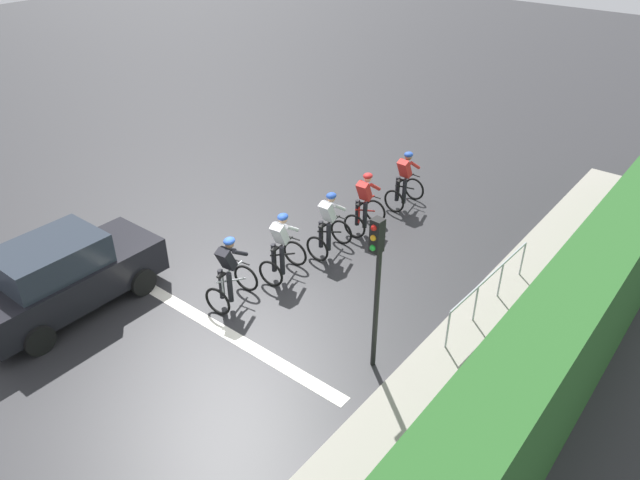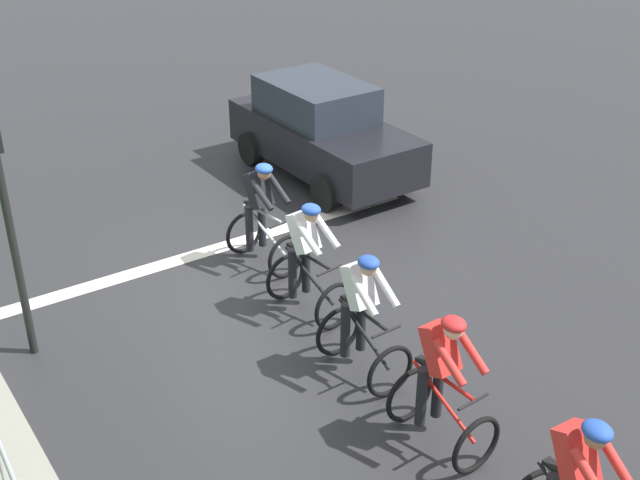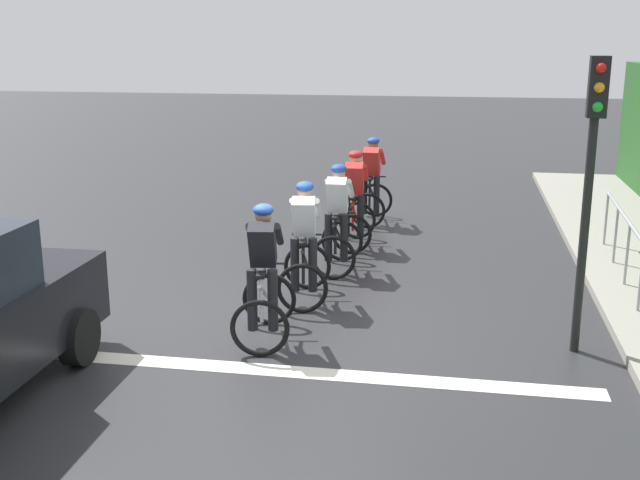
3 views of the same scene
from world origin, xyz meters
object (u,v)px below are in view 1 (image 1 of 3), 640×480
at_px(cyclist_trailing, 230,274).
at_px(cyclist_lead, 405,181).
at_px(car_black, 64,275).
at_px(cyclist_second, 365,204).
at_px(cyclist_mid, 329,225).
at_px(cyclist_fourth, 282,248).
at_px(traffic_light_near_crossing, 376,273).
at_px(pedestrian_railing_kerbside, 490,283).

bearing_deg(cyclist_trailing, cyclist_lead, 84.95).
xyz_separation_m(cyclist_trailing, car_black, (-2.68, -2.36, 0.08)).
relative_size(cyclist_second, cyclist_mid, 1.00).
xyz_separation_m(cyclist_fourth, traffic_light_near_crossing, (3.41, -1.22, 1.43)).
bearing_deg(cyclist_second, cyclist_fourth, -95.31).
distance_m(cyclist_trailing, traffic_light_near_crossing, 3.89).
height_order(cyclist_fourth, pedestrian_railing_kerbside, cyclist_fourth).
xyz_separation_m(car_black, traffic_light_near_crossing, (6.28, 2.64, 1.35)).
xyz_separation_m(cyclist_lead, cyclist_trailing, (-0.56, -6.36, 0.00)).
bearing_deg(cyclist_fourth, traffic_light_near_crossing, -19.73).
height_order(cyclist_lead, cyclist_mid, same).
height_order(cyclist_lead, traffic_light_near_crossing, traffic_light_near_crossing).
bearing_deg(pedestrian_railing_kerbside, cyclist_second, 163.20).
height_order(cyclist_second, cyclist_fourth, same).
distance_m(cyclist_lead, cyclist_mid, 3.34).
xyz_separation_m(cyclist_mid, traffic_light_near_crossing, (3.20, -2.74, 1.43)).
bearing_deg(cyclist_mid, cyclist_lead, 87.38).
distance_m(cyclist_fourth, car_black, 4.81).
bearing_deg(pedestrian_railing_kerbside, cyclist_fourth, -158.42).
bearing_deg(traffic_light_near_crossing, cyclist_lead, 116.59).
distance_m(cyclist_mid, car_black, 6.20).
relative_size(cyclist_fourth, cyclist_trailing, 1.00).
distance_m(cyclist_mid, cyclist_trailing, 3.05).
height_order(cyclist_lead, pedestrian_railing_kerbside, cyclist_lead).
height_order(cyclist_fourth, traffic_light_near_crossing, traffic_light_near_crossing).
xyz_separation_m(cyclist_mid, cyclist_trailing, (-0.41, -3.02, 0.00)).
height_order(cyclist_second, cyclist_trailing, same).
xyz_separation_m(cyclist_fourth, car_black, (-2.87, -3.86, 0.08)).
height_order(cyclist_trailing, traffic_light_near_crossing, traffic_light_near_crossing).
bearing_deg(car_black, pedestrian_railing_kerbside, 37.57).
height_order(traffic_light_near_crossing, pedestrian_railing_kerbside, traffic_light_near_crossing).
bearing_deg(cyclist_second, cyclist_mid, -92.34).
distance_m(cyclist_lead, cyclist_trailing, 6.38).
distance_m(car_black, traffic_light_near_crossing, 6.95).
bearing_deg(pedestrian_railing_kerbside, cyclist_lead, 142.56).
xyz_separation_m(cyclist_second, cyclist_fourth, (-0.28, -3.00, 0.00)).
bearing_deg(cyclist_mid, cyclist_second, 87.66).
distance_m(cyclist_mid, pedestrian_railing_kerbside, 4.21).
height_order(cyclist_lead, cyclist_fourth, same).
bearing_deg(car_black, traffic_light_near_crossing, 22.76).
bearing_deg(pedestrian_railing_kerbside, traffic_light_near_crossing, -108.78).
relative_size(cyclist_lead, pedestrian_railing_kerbside, 0.48).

